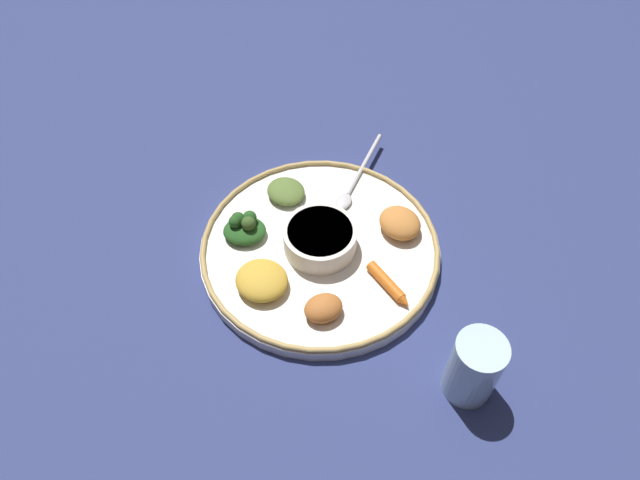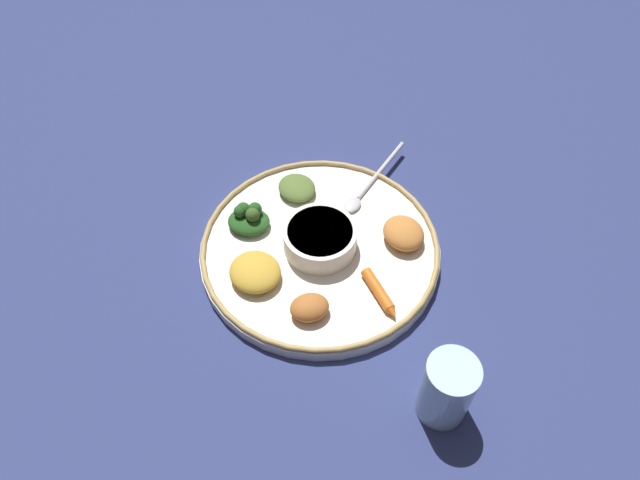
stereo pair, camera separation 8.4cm
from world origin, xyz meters
TOP-DOWN VIEW (x-y plane):
  - ground_plane at (0.00, 0.00)m, footprint 2.40×2.40m
  - platter at (0.00, 0.00)m, footprint 0.35×0.35m
  - platter_rim at (0.00, 0.00)m, footprint 0.35×0.35m
  - center_bowl at (0.00, 0.00)m, footprint 0.11×0.11m
  - spoon at (-0.05, -0.13)m, footprint 0.07×0.18m
  - greens_pile at (0.11, -0.01)m, footprint 0.07×0.06m
  - carrot_near_spoon at (-0.10, 0.06)m, footprint 0.06×0.07m
  - mound_lentil_yellow at (0.07, 0.08)m, footprint 0.10×0.10m
  - mound_collards at (0.06, -0.10)m, footprint 0.08×0.08m
  - mound_squash at (-0.12, -0.04)m, footprint 0.09×0.09m
  - mound_chickpea at (-0.01, 0.11)m, footprint 0.07×0.06m
  - drinking_glass at (-0.20, 0.20)m, footprint 0.06×0.06m

SIDE VIEW (x-z plane):
  - ground_plane at x=0.00m, z-range 0.00..0.00m
  - platter at x=0.00m, z-range 0.00..0.02m
  - platter_rim at x=0.00m, z-range 0.02..0.03m
  - spoon at x=-0.05m, z-range 0.02..0.03m
  - carrot_near_spoon at x=-0.10m, z-range 0.02..0.03m
  - mound_collards at x=0.06m, z-range 0.02..0.04m
  - mound_lentil_yellow at x=0.07m, z-range 0.02..0.05m
  - mound_chickpea at x=-0.01m, z-range 0.02..0.05m
  - mound_squash at x=-0.12m, z-range 0.02..0.05m
  - greens_pile at x=0.11m, z-range 0.02..0.05m
  - center_bowl at x=0.00m, z-range 0.02..0.06m
  - drinking_glass at x=-0.20m, z-range -0.01..0.10m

